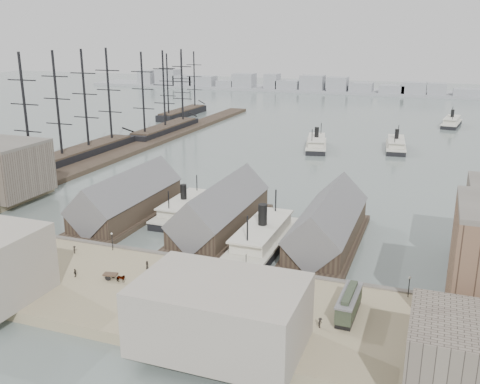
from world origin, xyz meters
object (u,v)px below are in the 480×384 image
at_px(horse_cart_left, 1,248).
at_px(horse_cart_center, 118,278).
at_px(tram, 349,305).
at_px(ferry_docked_west, 184,208).
at_px(horse_cart_right, 230,300).

relative_size(horse_cart_left, horse_cart_center, 0.94).
height_order(tram, horse_cart_center, tram).
bearing_deg(ferry_docked_west, horse_cart_center, -80.30).
bearing_deg(ferry_docked_west, tram, -39.04).
bearing_deg(ferry_docked_west, horse_cart_left, -121.27).
bearing_deg(horse_cart_center, horse_cart_left, 71.90).
relative_size(ferry_docked_west, tram, 2.38).
relative_size(ferry_docked_west, horse_cart_left, 5.46).
distance_m(tram, horse_cart_center, 42.11).
distance_m(horse_cart_left, horse_cart_center, 31.05).
bearing_deg(ferry_docked_west, horse_cart_right, -55.35).
bearing_deg(horse_cart_center, ferry_docked_west, -1.63).
height_order(tram, horse_cart_left, tram).
height_order(ferry_docked_west, horse_cart_center, ferry_docked_west).
relative_size(tram, horse_cart_right, 2.31).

